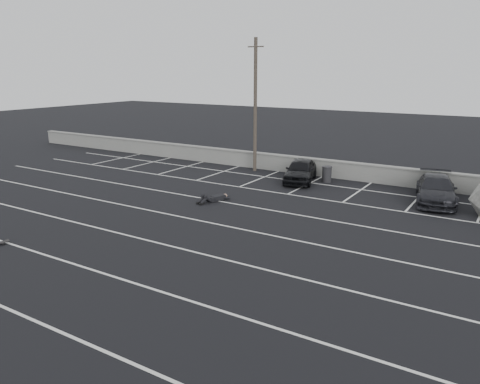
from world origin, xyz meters
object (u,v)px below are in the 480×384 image
Objects in this scene: trash_bin at (327,174)px; utility_pole at (255,105)px; person at (218,196)px; car_left at (300,170)px; car_right at (436,189)px.

utility_pole is at bearing 174.73° from trash_bin.
utility_pole reaches higher than trash_bin.
trash_bin reaches higher than person.
car_left is 1.53× the size of person.
car_right reaches higher than person.
car_left is 4.25× the size of trash_bin.
person is at bearing -74.71° from utility_pole.
trash_bin is (5.10, -0.47, -3.70)m from utility_pole.
car_left is at bearing -151.47° from trash_bin.
car_right is at bearing -11.43° from trash_bin.
utility_pole is 6.32m from trash_bin.
car_left reaches higher than person.
car_left reaches higher than car_right.
trash_bin is at bearing 13.03° from car_left.
utility_pole is at bearing 120.15° from person.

